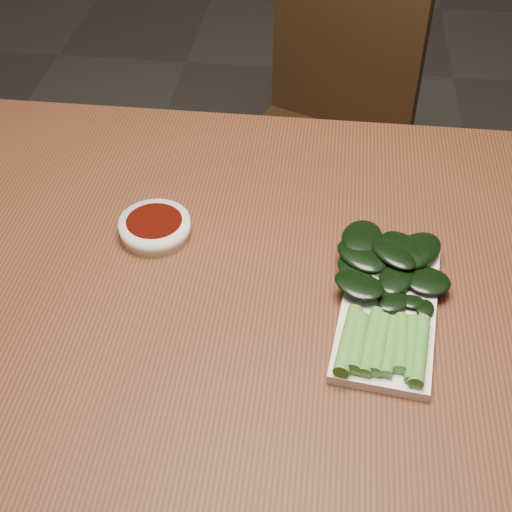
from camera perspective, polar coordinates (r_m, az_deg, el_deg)
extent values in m
cube|color=#492515|center=(1.01, 1.23, -1.93)|extent=(1.40, 0.80, 0.04)
cube|color=black|center=(1.75, 4.23, 7.54)|extent=(0.50, 0.50, 0.04)
cylinder|color=black|center=(1.85, -2.80, 0.79)|extent=(0.04, 0.04, 0.41)
cylinder|color=black|center=(1.74, 6.17, -2.74)|extent=(0.04, 0.04, 0.41)
cylinder|color=black|center=(2.06, 1.96, 5.94)|extent=(0.04, 0.04, 0.41)
cylinder|color=black|center=(1.96, 10.19, 3.05)|extent=(0.04, 0.04, 0.41)
cube|color=black|center=(1.77, 7.25, 16.65)|extent=(0.36, 0.18, 0.44)
cylinder|color=silver|center=(1.05, -8.09, 2.26)|extent=(0.10, 0.10, 0.03)
cylinder|color=#330A04|center=(1.04, -8.15, 2.75)|extent=(0.08, 0.08, 0.00)
cube|color=silver|center=(0.95, 10.54, -4.17)|extent=(0.15, 0.28, 0.01)
cylinder|color=#478C30|center=(0.88, 7.40, -6.68)|extent=(0.04, 0.11, 0.02)
cylinder|color=#478C30|center=(0.88, 8.13, -6.86)|extent=(0.03, 0.09, 0.02)
cylinder|color=#478C30|center=(0.88, 9.19, -6.73)|extent=(0.03, 0.10, 0.02)
cylinder|color=#478C30|center=(0.88, 9.85, -6.95)|extent=(0.03, 0.09, 0.02)
cylinder|color=#478C30|center=(0.88, 10.70, -7.10)|extent=(0.03, 0.09, 0.02)
cylinder|color=#478C30|center=(0.89, 11.50, -6.80)|extent=(0.02, 0.09, 0.02)
cylinder|color=#478C30|center=(0.89, 12.34, -7.18)|extent=(0.02, 0.10, 0.02)
cylinder|color=#478C30|center=(0.88, 12.95, -7.37)|extent=(0.03, 0.11, 0.02)
ellipsoid|color=black|center=(0.97, 13.56, -1.94)|extent=(0.07, 0.06, 0.01)
ellipsoid|color=black|center=(0.98, 8.23, -0.88)|extent=(0.08, 0.08, 0.01)
ellipsoid|color=black|center=(0.94, 8.88, -2.50)|extent=(0.06, 0.06, 0.01)
ellipsoid|color=black|center=(0.99, 10.91, 0.16)|extent=(0.08, 0.08, 0.01)
ellipsoid|color=black|center=(0.98, 10.40, -0.84)|extent=(0.11, 0.10, 0.01)
ellipsoid|color=black|center=(0.99, 8.48, 0.05)|extent=(0.10, 0.09, 0.01)
ellipsoid|color=black|center=(1.00, 11.78, 0.67)|extent=(0.09, 0.09, 0.01)
ellipsoid|color=black|center=(0.94, 8.11, -2.32)|extent=(0.08, 0.08, 0.01)
ellipsoid|color=black|center=(1.01, 12.70, 0.41)|extent=(0.10, 0.11, 0.02)
ellipsoid|color=black|center=(1.01, 8.49, 1.47)|extent=(0.07, 0.09, 0.01)
ellipsoid|color=black|center=(1.02, 12.89, 0.80)|extent=(0.05, 0.05, 0.01)
ellipsoid|color=black|center=(1.01, 12.86, 0.48)|extent=(0.06, 0.07, 0.01)
ellipsoid|color=black|center=(0.97, 11.20, -1.66)|extent=(0.07, 0.08, 0.01)
ellipsoid|color=black|center=(0.94, 10.97, -3.61)|extent=(0.06, 0.05, 0.01)
ellipsoid|color=black|center=(0.95, 9.88, -2.91)|extent=(0.04, 0.04, 0.01)
ellipsoid|color=black|center=(0.94, 13.36, -4.07)|extent=(0.03, 0.03, 0.01)
ellipsoid|color=black|center=(0.94, 12.40, -3.58)|extent=(0.03, 0.03, 0.01)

